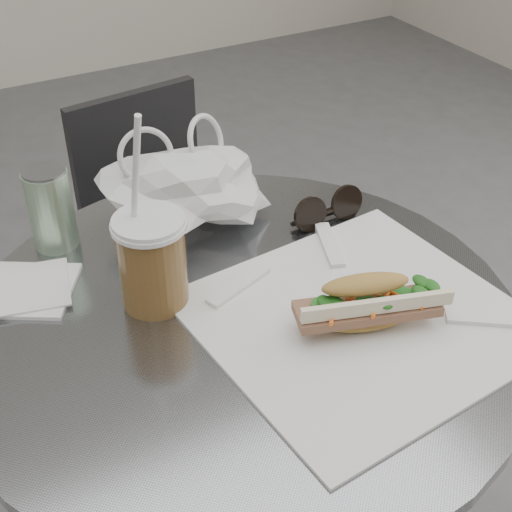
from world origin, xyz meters
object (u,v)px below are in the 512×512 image
sunglasses (327,210)px  banh_mi (366,304)px  chair_far (176,276)px  drink_can (51,208)px  iced_coffee (152,260)px  cafe_table (244,444)px

sunglasses → banh_mi: bearing=-114.6°
chair_far → drink_can: (-0.32, -0.33, 0.47)m
iced_coffee → drink_can: bearing=112.0°
cafe_table → drink_can: bearing=121.6°
chair_far → drink_can: bearing=39.2°
cafe_table → sunglasses: (0.22, 0.13, 0.30)m
iced_coffee → sunglasses: size_ratio=2.24×
iced_coffee → chair_far: bearing=66.3°
cafe_table → iced_coffee: size_ratio=2.63×
chair_far → drink_can: size_ratio=5.80×
chair_far → banh_mi: bearing=81.6°
chair_far → iced_coffee: (-0.23, -0.53, 0.47)m
drink_can → banh_mi: bearing=-52.1°
chair_far → iced_coffee: 0.75m
cafe_table → sunglasses: sunglasses is taller
sunglasses → drink_can: (-0.40, 0.15, 0.04)m
iced_coffee → sunglasses: bearing=9.4°
drink_can → iced_coffee: bearing=-68.0°
iced_coffee → drink_can: (-0.08, 0.20, -0.01)m
banh_mi → cafe_table: bearing=158.1°
cafe_table → sunglasses: bearing=30.6°
chair_far → iced_coffee: iced_coffee is taller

